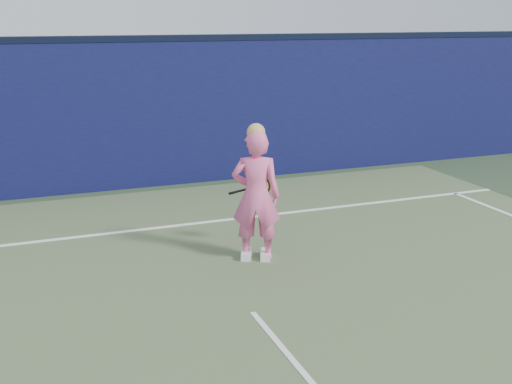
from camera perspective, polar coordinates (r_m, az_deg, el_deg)
name	(u,v)px	position (r m, az deg, el deg)	size (l,w,h in m)	color
ground	(293,361)	(5.82, 3.27, -14.79)	(80.00, 80.00, 0.00)	#2B3F26
backstop_wall	(142,115)	(11.39, -10.14, 6.74)	(24.00, 0.40, 2.50)	#0D0D3A
wall_cap	(138,38)	(11.28, -10.46, 13.28)	(24.00, 0.42, 0.10)	black
player	(256,195)	(7.77, 0.00, -0.30)	(0.70, 0.59, 1.70)	pink
racket	(257,187)	(8.19, 0.10, 0.43)	(0.51, 0.26, 0.29)	black
court_lines	(309,379)	(5.56, 4.71, -16.25)	(11.00, 12.04, 0.01)	white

